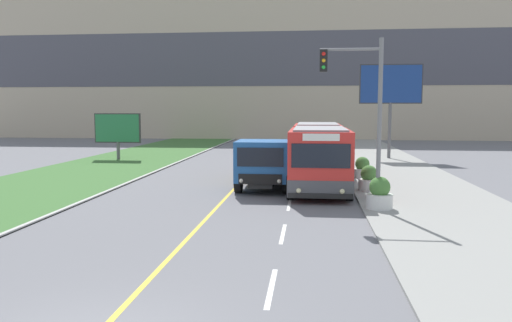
% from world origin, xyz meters
% --- Properties ---
extents(apartment_block_background, '(80.00, 8.04, 18.32)m').
position_xyz_m(apartment_block_background, '(0.00, 57.03, 9.16)').
color(apartment_block_background, '#BCAD93').
rests_on(apartment_block_background, ground_plane).
extents(city_bus, '(2.75, 12.01, 2.94)m').
position_xyz_m(city_bus, '(3.96, 18.30, 1.49)').
color(city_bus, red).
rests_on(city_bus, ground_plane).
extents(dump_truck, '(2.45, 6.79, 2.34)m').
position_xyz_m(dump_truck, '(1.43, 16.19, 1.20)').
color(dump_truck, black).
rests_on(dump_truck, ground_plane).
extents(car_distant, '(1.80, 4.30, 1.45)m').
position_xyz_m(car_distant, '(4.06, 35.74, 0.69)').
color(car_distant, silver).
rests_on(car_distant, ground_plane).
extents(traffic_light_mast, '(2.28, 0.32, 6.32)m').
position_xyz_m(traffic_light_mast, '(5.44, 11.59, 4.00)').
color(traffic_light_mast, slate).
rests_on(traffic_light_mast, ground_plane).
extents(billboard_large, '(4.54, 0.24, 6.99)m').
position_xyz_m(billboard_large, '(9.39, 30.75, 5.28)').
color(billboard_large, '#59595B').
rests_on(billboard_large, ground_plane).
extents(billboard_small, '(3.45, 0.24, 3.41)m').
position_xyz_m(billboard_small, '(-10.53, 28.29, 2.25)').
color(billboard_small, '#59595B').
rests_on(billboard_small, ground_plane).
extents(planter_round_near, '(0.97, 0.97, 1.20)m').
position_xyz_m(planter_round_near, '(6.13, 11.62, 0.61)').
color(planter_round_near, silver).
rests_on(planter_round_near, sidewalk_right).
extents(planter_round_second, '(0.94, 0.94, 1.14)m').
position_xyz_m(planter_round_second, '(6.21, 15.75, 0.58)').
color(planter_round_second, silver).
rests_on(planter_round_second, sidewalk_right).
extents(planter_round_third, '(0.95, 0.95, 1.13)m').
position_xyz_m(planter_round_third, '(6.34, 19.88, 0.58)').
color(planter_round_third, silver).
rests_on(planter_round_third, sidewalk_right).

